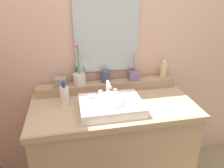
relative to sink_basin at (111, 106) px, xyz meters
The scene contains 12 objects.
wall_back 0.59m from the sink_basin, 86.16° to the left, with size 2.79×0.20×2.43m, color beige.
vanity_cabinet 0.47m from the sink_basin, 70.06° to the left, with size 1.21×0.60×0.87m.
back_ledge 0.32m from the sink_basin, 84.09° to the left, with size 1.14×0.11×0.08m, color tan.
sink_basin is the anchor object (origin of this frame).
soap_bar 0.16m from the sink_basin, 141.10° to the left, with size 0.07×0.04×0.02m, color beige.
potted_plant 0.40m from the sink_basin, 120.09° to the left, with size 0.11×0.11×0.34m.
soap_dispenser 0.63m from the sink_basin, 32.29° to the left, with size 0.06×0.06×0.15m.
tumbler_cup 0.34m from the sink_basin, 87.25° to the left, with size 0.07×0.07×0.10m, color #414E62.
reed_diffuser 0.42m from the sink_basin, 52.00° to the left, with size 0.08×0.09×0.25m.
trinket_box 0.46m from the sink_basin, 138.15° to the left, with size 0.09×0.07×0.07m, color gray.
lotion_bottle 0.36m from the sink_basin, 152.25° to the left, with size 0.07×0.07×0.17m.
mirror 0.56m from the sink_basin, 83.78° to the left, with size 0.51×0.02×0.56m, color silver.
Camera 1 is at (-0.29, -1.38, 1.66)m, focal length 34.74 mm.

